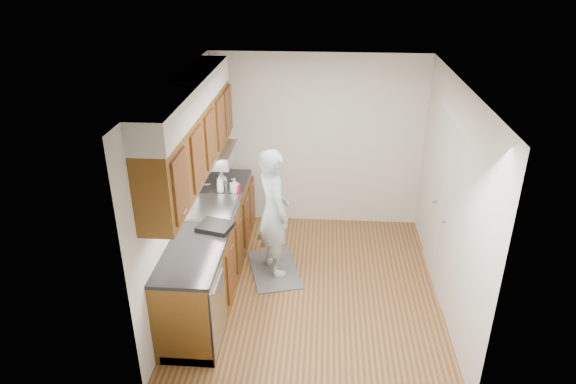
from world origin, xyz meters
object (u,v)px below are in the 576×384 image
object	(u,v)px
person	(273,204)
soap_bottle_b	(234,185)
soda_can	(238,189)
steel_can	(226,186)
dish_rack	(215,227)
soap_bottle_c	(222,178)
soap_bottle_a	(220,183)

from	to	relation	value
person	soap_bottle_b	world-z (taller)	person
soda_can	steel_can	size ratio (longest dim) A/B	1.05
soda_can	dish_rack	distance (m)	0.95
soap_bottle_c	dish_rack	bearing A→B (deg)	-82.72
soap_bottle_a	steel_can	bearing A→B (deg)	53.80
soap_bottle_a	dish_rack	distance (m)	0.95
dish_rack	soap_bottle_c	bearing A→B (deg)	111.81
soap_bottle_c	dish_rack	size ratio (longest dim) A/B	0.51
soap_bottle_a	dish_rack	world-z (taller)	soap_bottle_a
soap_bottle_c	steel_can	bearing A→B (deg)	-61.42
soap_bottle_a	soap_bottle_c	xyz separation A→B (m)	(-0.02, 0.22, -0.03)
soap_bottle_b	steel_can	world-z (taller)	soap_bottle_b
soap_bottle_a	steel_can	xyz separation A→B (m)	(0.06, 0.08, -0.07)
person	soap_bottle_c	xyz separation A→B (m)	(-0.72, 0.52, 0.09)
soap_bottle_a	soap_bottle_b	distance (m)	0.18
soap_bottle_a	soap_bottle_c	world-z (taller)	soap_bottle_a
soap_bottle_b	dish_rack	distance (m)	0.95
person	soap_bottle_c	bearing A→B (deg)	25.98
soda_can	soap_bottle_a	bearing A→B (deg)	179.95
soap_bottle_c	soda_can	world-z (taller)	soap_bottle_c
soap_bottle_a	soda_can	size ratio (longest dim) A/B	2.22
soap_bottle_b	dish_rack	xyz separation A→B (m)	(-0.05, -0.94, -0.07)
soap_bottle_b	soda_can	xyz separation A→B (m)	(0.05, -0.00, -0.04)
soda_can	steel_can	distance (m)	0.19
soap_bottle_a	steel_can	world-z (taller)	soap_bottle_a
person	dish_rack	distance (m)	0.86
soap_bottle_a	soda_can	xyz separation A→B (m)	(0.23, -0.00, -0.07)
steel_can	dish_rack	distance (m)	1.02
soap_bottle_b	soda_can	world-z (taller)	soap_bottle_b
soap_bottle_b	dish_rack	world-z (taller)	soap_bottle_b
person	soda_can	world-z (taller)	person
steel_can	soap_bottle_b	bearing A→B (deg)	-30.54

